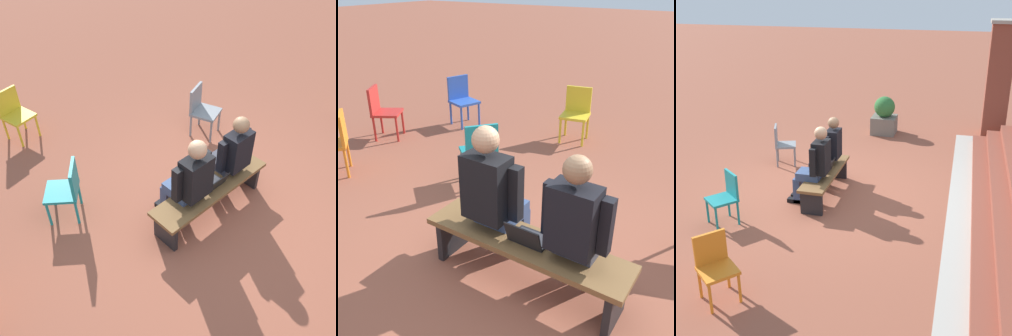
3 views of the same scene
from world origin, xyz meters
TOP-DOWN VIEW (x-y plane):
  - ground_plane at (0.00, 0.00)m, footprint 60.00×60.00m
  - bench at (0.05, -0.05)m, footprint 1.80×0.44m
  - person_student at (-0.38, -0.12)m, footprint 0.54×0.68m
  - person_adult at (0.40, -0.12)m, footprint 0.57×0.72m
  - laptop at (0.01, -0.04)m, footprint 0.32×0.29m
  - plastic_chair_by_pillar at (-1.18, -1.37)m, footprint 0.54×0.54m
  - plastic_chair_near_bench_right at (1.11, -3.35)m, footprint 0.50×0.50m
  - plastic_chair_foreground at (1.44, -1.27)m, footprint 0.59×0.59m

SIDE VIEW (x-z plane):
  - ground_plane at x=0.00m, z-range 0.00..0.00m
  - bench at x=0.05m, z-range 0.13..0.58m
  - plastic_chair_by_pillar at x=-1.18m, z-range 0.06..0.90m
  - plastic_chair_near_bench_right at x=1.11m, z-range 0.06..0.90m
  - plastic_chair_foreground at x=1.44m, z-range 0.06..0.90m
  - laptop at x=0.01m, z-range 0.39..0.61m
  - person_student at x=-0.38m, z-range 0.05..1.39m
  - person_adult at x=0.40m, z-range 0.04..1.43m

